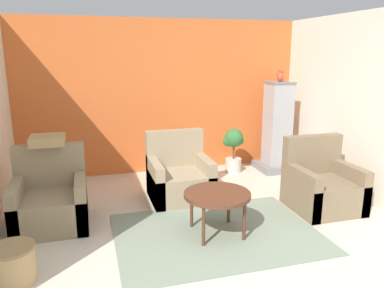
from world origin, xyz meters
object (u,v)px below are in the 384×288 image
at_px(coffee_table, 217,197).
at_px(armchair_left, 51,202).
at_px(armchair_middle, 179,178).
at_px(birdcage, 277,131).
at_px(wicker_basket, 13,264).
at_px(potted_plant, 234,146).
at_px(parrot, 280,75).
at_px(armchair_right, 322,187).

bearing_deg(coffee_table, armchair_left, 157.40).
bearing_deg(armchair_middle, birdcage, 23.03).
xyz_separation_m(armchair_middle, wicker_basket, (-1.81, -1.47, -0.10)).
distance_m(armchair_middle, wicker_basket, 2.34).
bearing_deg(wicker_basket, armchair_left, 77.99).
bearing_deg(potted_plant, wicker_basket, -141.39).
relative_size(armchair_middle, potted_plant, 1.23).
relative_size(armchair_left, parrot, 3.97).
distance_m(coffee_table, armchair_middle, 1.13).
height_order(coffee_table, armchair_middle, armchair_middle).
bearing_deg(armchair_right, potted_plant, 106.74).
height_order(coffee_table, wicker_basket, coffee_table).
bearing_deg(armchair_right, wicker_basket, -169.06).
height_order(armchair_left, birdcage, birdcage).
relative_size(parrot, wicker_basket, 0.58).
bearing_deg(coffee_table, birdcage, 47.97).
relative_size(armchair_right, wicker_basket, 2.30).
xyz_separation_m(parrot, wicker_basket, (-3.66, -2.26, -1.38)).
xyz_separation_m(armchair_right, birdcage, (0.22, 1.59, 0.38)).
relative_size(armchair_left, wicker_basket, 2.30).
xyz_separation_m(armchair_left, armchair_middle, (1.59, 0.40, 0.00)).
distance_m(birdcage, wicker_basket, 4.33).
bearing_deg(armchair_middle, parrot, 23.08).
relative_size(parrot, potted_plant, 0.31).
bearing_deg(parrot, birdcage, -90.00).
height_order(parrot, potted_plant, parrot).
height_order(armchair_left, parrot, parrot).
bearing_deg(potted_plant, parrot, -6.84).
bearing_deg(parrot, wicker_basket, -148.31).
height_order(armchair_middle, birdcage, birdcage).
bearing_deg(potted_plant, armchair_left, -154.87).
height_order(coffee_table, birdcage, birdcage).
distance_m(armchair_right, birdcage, 1.65).
relative_size(armchair_left, armchair_right, 1.00).
distance_m(coffee_table, armchair_right, 1.53).
xyz_separation_m(armchair_right, armchair_middle, (-1.63, 0.81, 0.00)).
height_order(coffee_table, potted_plant, potted_plant).
bearing_deg(armchair_left, parrot, 19.04).
bearing_deg(birdcage, wicker_basket, -148.34).
height_order(armchair_middle, potted_plant, armchair_middle).
bearing_deg(parrot, armchair_right, -97.76).
bearing_deg(parrot, coffee_table, -132.01).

